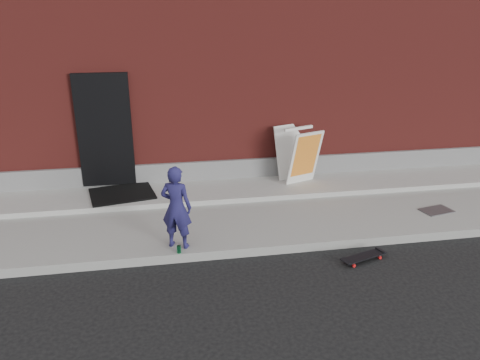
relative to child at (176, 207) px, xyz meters
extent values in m
plane|color=black|center=(1.35, -0.27, -0.81)|extent=(80.00, 80.00, 0.00)
cube|color=gray|center=(1.35, 1.23, -0.74)|extent=(20.00, 3.00, 0.15)
cube|color=gray|center=(1.35, 2.13, -0.61)|extent=(20.00, 1.20, 0.10)
cube|color=maroon|center=(1.35, 6.73, 1.69)|extent=(20.00, 8.00, 5.00)
cube|color=slate|center=(1.35, 2.70, -0.36)|extent=(20.00, 0.10, 0.40)
cube|color=black|center=(-1.25, 2.69, 0.59)|extent=(1.05, 0.12, 2.25)
imported|color=#1F1C4F|center=(0.00, 0.00, 0.00)|extent=(0.57, 0.48, 1.32)
cylinder|color=red|center=(3.03, -0.53, -0.79)|extent=(0.06, 0.05, 0.05)
cylinder|color=red|center=(3.08, -0.68, -0.79)|extent=(0.06, 0.05, 0.05)
cylinder|color=red|center=(2.53, -0.69, -0.79)|extent=(0.06, 0.05, 0.05)
cylinder|color=red|center=(2.58, -0.85, -0.79)|extent=(0.06, 0.05, 0.05)
cube|color=#B1B0B5|center=(3.05, -0.61, -0.75)|extent=(0.10, 0.17, 0.02)
cube|color=#B1B0B5|center=(2.56, -0.77, -0.75)|extent=(0.10, 0.17, 0.02)
cube|color=black|center=(2.81, -0.69, -0.73)|extent=(0.77, 0.42, 0.02)
cube|color=silver|center=(2.69, 2.09, 0.00)|extent=(0.75, 0.53, 1.12)
cube|color=silver|center=(2.52, 2.56, 0.00)|extent=(0.75, 0.53, 1.12)
cube|color=yellow|center=(2.70, 2.06, -0.06)|extent=(0.62, 0.42, 0.89)
cube|color=silver|center=(2.60, 2.33, 0.56)|extent=(0.67, 0.29, 0.06)
cylinder|color=#177740|center=(0.00, -0.22, -0.60)|extent=(0.07, 0.07, 0.12)
cube|color=black|center=(-0.98, 2.12, -0.54)|extent=(1.36, 1.18, 0.03)
cube|color=#525357|center=(4.77, 0.55, -0.65)|extent=(0.63, 0.47, 0.02)
camera|label=1|loc=(-0.17, -6.62, 2.86)|focal=35.00mm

